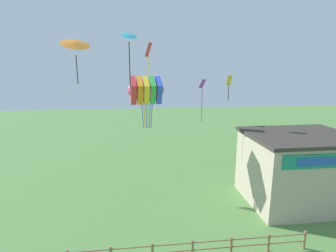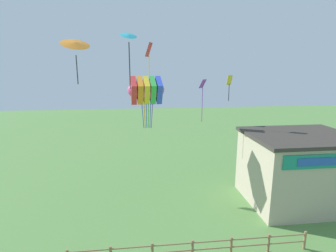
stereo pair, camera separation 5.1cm
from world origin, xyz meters
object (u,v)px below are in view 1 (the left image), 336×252
(kite_orange_delta, at_px, (75,44))
(kite_cyan_delta, at_px, (129,39))
(seaside_building, at_px, (298,168))
(kite_red_diamond, at_px, (149,54))
(kite_yellow_diamond, at_px, (229,84))
(kite_rainbow_parafoil, at_px, (146,90))
(kite_purple_streamer, at_px, (202,93))

(kite_orange_delta, bearing_deg, kite_cyan_delta, -18.65)
(seaside_building, xyz_separation_m, kite_orange_delta, (-14.39, -3.48, 8.26))
(seaside_building, relative_size, kite_cyan_delta, 2.87)
(kite_cyan_delta, relative_size, kite_orange_delta, 1.16)
(kite_cyan_delta, bearing_deg, kite_red_diamond, 82.03)
(kite_yellow_diamond, bearing_deg, seaside_building, -30.21)
(kite_orange_delta, xyz_separation_m, kite_red_diamond, (3.87, 8.71, 0.04))
(seaside_building, relative_size, kite_orange_delta, 3.32)
(seaside_building, distance_m, kite_orange_delta, 16.95)
(seaside_building, xyz_separation_m, kite_rainbow_parafoil, (-10.88, 2.84, 5.55))
(kite_cyan_delta, height_order, kite_orange_delta, kite_cyan_delta)
(kite_red_diamond, bearing_deg, kite_cyan_delta, -97.97)
(seaside_building, relative_size, kite_rainbow_parafoil, 1.91)
(kite_purple_streamer, xyz_separation_m, kite_yellow_diamond, (1.44, -2.48, 0.90))
(kite_rainbow_parafoil, bearing_deg, seaside_building, -14.63)
(seaside_building, height_order, kite_purple_streamer, kite_purple_streamer)
(kite_purple_streamer, bearing_deg, seaside_building, -40.54)
(kite_cyan_delta, xyz_separation_m, kite_red_diamond, (1.34, 9.56, -0.10))
(kite_orange_delta, distance_m, kite_red_diamond, 9.53)
(kite_purple_streamer, bearing_deg, kite_orange_delta, -134.20)
(kite_orange_delta, bearing_deg, kite_red_diamond, 66.04)
(kite_rainbow_parafoil, xyz_separation_m, kite_yellow_diamond, (6.31, -0.18, 0.45))
(seaside_building, distance_m, kite_purple_streamer, 9.41)
(kite_yellow_diamond, distance_m, kite_red_diamond, 6.87)
(seaside_building, relative_size, kite_red_diamond, 2.35)
(kite_orange_delta, height_order, kite_yellow_diamond, kite_orange_delta)
(kite_orange_delta, height_order, kite_purple_streamer, kite_orange_delta)
(seaside_building, xyz_separation_m, kite_red_diamond, (-10.52, 5.23, 8.30))
(kite_yellow_diamond, bearing_deg, kite_red_diamond, 156.65)
(seaside_building, bearing_deg, kite_orange_delta, -166.42)
(seaside_building, bearing_deg, kite_cyan_delta, -159.94)
(kite_rainbow_parafoil, height_order, kite_red_diamond, kite_red_diamond)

